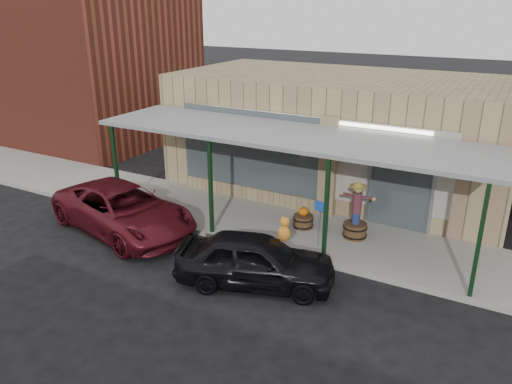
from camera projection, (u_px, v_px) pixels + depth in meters
The scene contains 10 objects.
ground at pixel (225, 284), 12.58m from camera, with size 120.00×120.00×0.00m, color black.
sidewalk at pixel (286, 228), 15.50m from camera, with size 40.00×3.20×0.15m, color gray.
storefront at pixel (341, 133), 18.51m from camera, with size 12.00×6.25×4.20m.
awning at pixel (288, 137), 14.42m from camera, with size 12.00×3.00×3.04m.
block_buildings_near at pixel (407, 88), 17.85m from camera, with size 61.00×8.00×8.00m.
barrel_scarecrow at pixel (356, 219), 14.53m from camera, with size 1.07×0.75×1.75m.
barrel_pumpkin at pixel (303, 220), 15.30m from camera, with size 0.76×0.76×0.71m.
handicap_sign at pixel (319, 218), 13.83m from camera, with size 0.29×0.08×1.40m.
parked_sedan at pixel (255, 260), 12.36m from camera, with size 4.26×2.74×1.58m.
car_maroon at pixel (123, 210), 15.24m from camera, with size 2.36×5.12×1.42m, color #57111A.
Camera 1 is at (5.97, -9.18, 6.66)m, focal length 35.00 mm.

